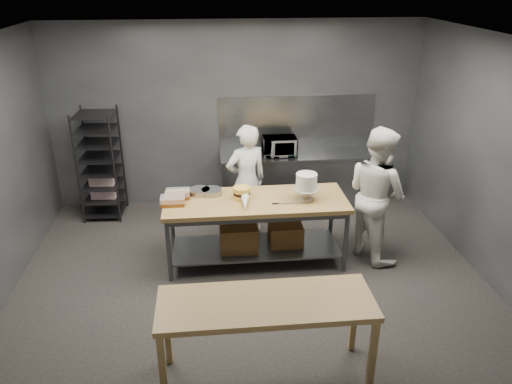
% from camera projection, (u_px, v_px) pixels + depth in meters
% --- Properties ---
extents(ground, '(6.00, 6.00, 0.00)m').
position_uv_depth(ground, '(252.00, 278.00, 6.50)').
color(ground, black).
rests_on(ground, ground).
extents(back_wall, '(6.00, 0.04, 3.00)m').
position_uv_depth(back_wall, '(237.00, 115.00, 8.16)').
color(back_wall, '#4C4F54').
rests_on(back_wall, ground).
extents(work_table, '(2.40, 0.90, 0.92)m').
position_uv_depth(work_table, '(257.00, 223.00, 6.68)').
color(work_table, brown).
rests_on(work_table, ground).
extents(near_counter, '(2.00, 0.70, 0.90)m').
position_uv_depth(near_counter, '(266.00, 309.00, 4.60)').
color(near_counter, olive).
rests_on(near_counter, ground).
extents(back_counter, '(2.60, 0.60, 0.90)m').
position_uv_depth(back_counter, '(298.00, 179.00, 8.39)').
color(back_counter, slate).
rests_on(back_counter, ground).
extents(splashback_panel, '(2.60, 0.02, 0.90)m').
position_uv_depth(splashback_panel, '(297.00, 123.00, 8.30)').
color(splashback_panel, slate).
rests_on(splashback_panel, back_counter).
extents(speed_rack, '(0.63, 0.68, 1.75)m').
position_uv_depth(speed_rack, '(101.00, 165.00, 7.86)').
color(speed_rack, black).
rests_on(speed_rack, ground).
extents(chef_behind, '(0.72, 0.58, 1.71)m').
position_uv_depth(chef_behind, '(246.00, 181.00, 7.28)').
color(chef_behind, white).
rests_on(chef_behind, ground).
extents(chef_right, '(1.00, 1.11, 1.85)m').
position_uv_depth(chef_right, '(376.00, 194.00, 6.69)').
color(chef_right, white).
rests_on(chef_right, ground).
extents(microwave, '(0.54, 0.37, 0.30)m').
position_uv_depth(microwave, '(279.00, 146.00, 8.11)').
color(microwave, black).
rests_on(microwave, back_counter).
extents(frosted_cake_stand, '(0.34, 0.34, 0.36)m').
position_uv_depth(frosted_cake_stand, '(306.00, 183.00, 6.44)').
color(frosted_cake_stand, '#A79C85').
rests_on(frosted_cake_stand, work_table).
extents(layer_cake, '(0.23, 0.23, 0.16)m').
position_uv_depth(layer_cake, '(242.00, 193.00, 6.54)').
color(layer_cake, '#EBB54A').
rests_on(layer_cake, work_table).
extents(cake_pans, '(0.43, 0.30, 0.07)m').
position_uv_depth(cake_pans, '(206.00, 192.00, 6.68)').
color(cake_pans, gray).
rests_on(cake_pans, work_table).
extents(piping_bag, '(0.15, 0.39, 0.12)m').
position_uv_depth(piping_bag, '(245.00, 202.00, 6.32)').
color(piping_bag, silver).
rests_on(piping_bag, work_table).
extents(offset_spatula, '(0.36, 0.02, 0.02)m').
position_uv_depth(offset_spatula, '(282.00, 204.00, 6.41)').
color(offset_spatula, slate).
rests_on(offset_spatula, work_table).
extents(pastry_clamshells, '(0.37, 0.41, 0.11)m').
position_uv_depth(pastry_clamshells, '(175.00, 197.00, 6.47)').
color(pastry_clamshells, '#95561D').
rests_on(pastry_clamshells, work_table).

